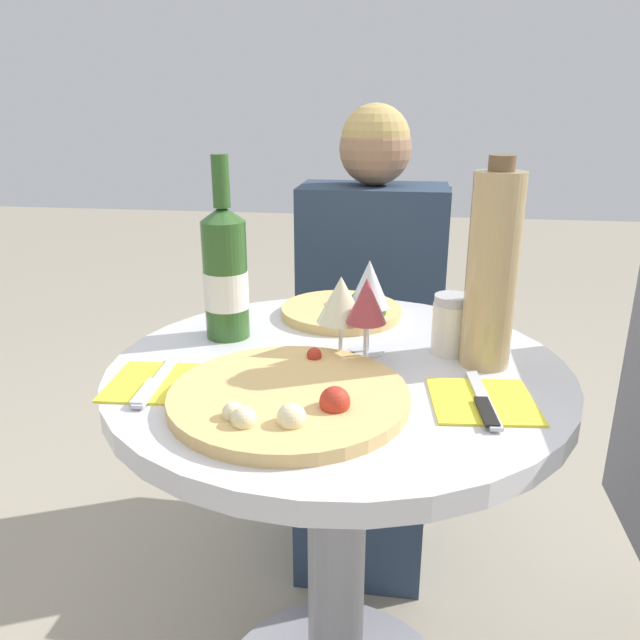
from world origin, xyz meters
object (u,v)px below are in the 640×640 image
object	(u,v)px
chair_behind_diner	(371,362)
wine_bottle	(225,273)
seated_diner	(367,365)
pizza_large	(289,397)
dining_table	(337,480)
tall_carafe	(492,271)

from	to	relation	value
chair_behind_diner	wine_bottle	xyz separation A→B (m)	(-0.24, -0.61, 0.42)
seated_diner	pizza_large	distance (m)	0.77
dining_table	pizza_large	distance (m)	0.29
wine_bottle	dining_table	bearing A→B (deg)	-25.43
chair_behind_diner	wine_bottle	world-z (taller)	wine_bottle
seated_diner	wine_bottle	world-z (taller)	seated_diner
seated_diner	dining_table	bearing A→B (deg)	88.45
seated_diner	tall_carafe	world-z (taller)	seated_diner
dining_table	tall_carafe	world-z (taller)	tall_carafe
chair_behind_diner	pizza_large	world-z (taller)	chair_behind_diner
seated_diner	tall_carafe	distance (m)	0.70
seated_diner	pizza_large	bearing A→B (deg)	84.50
pizza_large	tall_carafe	size ratio (longest dim) A/B	1.03
chair_behind_diner	tall_carafe	distance (m)	0.86
wine_bottle	tall_carafe	distance (m)	0.47
chair_behind_diner	pizza_large	distance (m)	0.93
chair_behind_diner	seated_diner	bearing A→B (deg)	90.00
chair_behind_diner	wine_bottle	bearing A→B (deg)	68.77
chair_behind_diner	pizza_large	size ratio (longest dim) A/B	2.72
dining_table	wine_bottle	world-z (taller)	wine_bottle
dining_table	seated_diner	bearing A→B (deg)	88.45
dining_table	wine_bottle	bearing A→B (deg)	154.57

